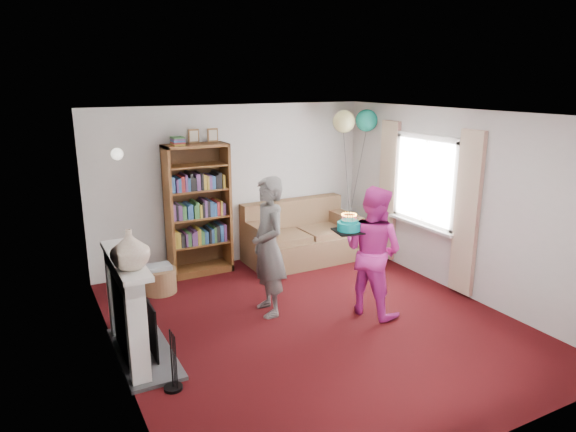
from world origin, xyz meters
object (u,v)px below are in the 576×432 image
person_striped (268,247)px  person_magenta (373,251)px  sofa (300,238)px  birthday_cake (349,226)px  bookcase (197,211)px

person_striped → person_magenta: bearing=67.7°
sofa → birthday_cake: birthday_cake is taller
bookcase → sofa: bookcase is taller
sofa → person_magenta: size_ratio=1.10×
bookcase → sofa: (1.63, -0.23, -0.61)m
bookcase → sofa: size_ratio=1.21×
person_striped → bookcase: bearing=-165.2°
sofa → person_magenta: 2.21m
person_striped → person_magenta: (1.15, -0.59, -0.06)m
sofa → person_magenta: bearing=-95.0°
person_striped → birthday_cake: 1.02m
bookcase → birthday_cake: bookcase is taller
bookcase → birthday_cake: bearing=-64.1°
person_magenta → birthday_cake: 0.48m
sofa → person_magenta: (-0.17, -2.15, 0.46)m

